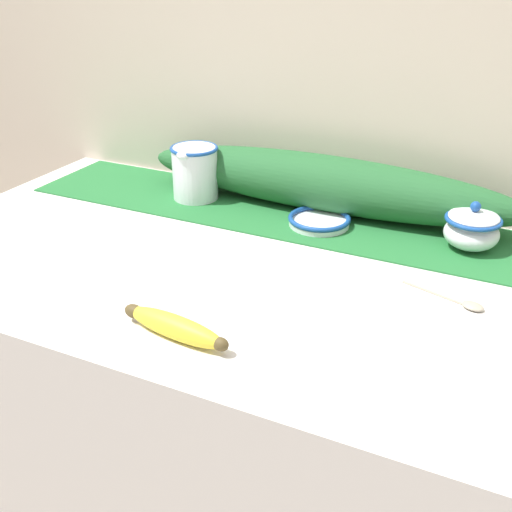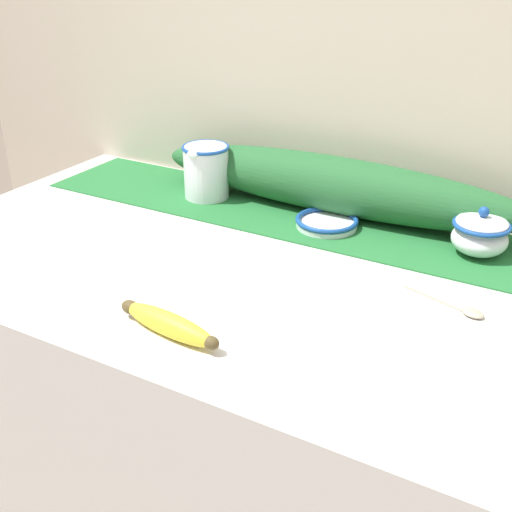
% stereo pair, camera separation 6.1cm
% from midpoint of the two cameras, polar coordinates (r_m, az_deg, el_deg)
% --- Properties ---
extents(countertop, '(1.43, 0.74, 0.94)m').
position_cam_midpoint_polar(countertop, '(1.44, 2.14, -17.74)').
color(countertop, silver).
rests_on(countertop, ground_plane).
extents(back_wall, '(2.23, 0.04, 2.40)m').
position_cam_midpoint_polar(back_wall, '(1.42, 10.20, 14.93)').
color(back_wall, beige).
rests_on(back_wall, ground_plane).
extents(table_runner, '(1.32, 0.25, 0.00)m').
position_cam_midpoint_polar(table_runner, '(1.36, 7.10, 3.07)').
color(table_runner, '#236B33').
rests_on(table_runner, countertop).
extents(cream_pitcher, '(0.11, 0.13, 0.12)m').
position_cam_midpoint_polar(cream_pitcher, '(1.46, -3.21, 7.67)').
color(cream_pitcher, white).
rests_on(cream_pitcher, countertop).
extents(sugar_bowl, '(0.11, 0.11, 0.10)m').
position_cam_midpoint_polar(sugar_bowl, '(1.27, 20.62, 1.83)').
color(sugar_bowl, white).
rests_on(sugar_bowl, countertop).
extents(small_dish, '(0.13, 0.13, 0.02)m').
position_cam_midpoint_polar(small_dish, '(1.33, 7.62, 2.98)').
color(small_dish, white).
rests_on(small_dish, countertop).
extents(banana, '(0.20, 0.06, 0.04)m').
position_cam_midpoint_polar(banana, '(0.97, -6.03, -6.05)').
color(banana, yellow).
rests_on(banana, countertop).
extents(spoon, '(0.15, 0.06, 0.01)m').
position_cam_midpoint_polar(spoon, '(1.09, 19.83, -4.66)').
color(spoon, '#A89E89').
rests_on(spoon, countertop).
extents(poinsettia_garland, '(0.85, 0.13, 0.12)m').
position_cam_midpoint_polar(poinsettia_garland, '(1.39, 8.25, 6.31)').
color(poinsettia_garland, '#235B2D').
rests_on(poinsettia_garland, countertop).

